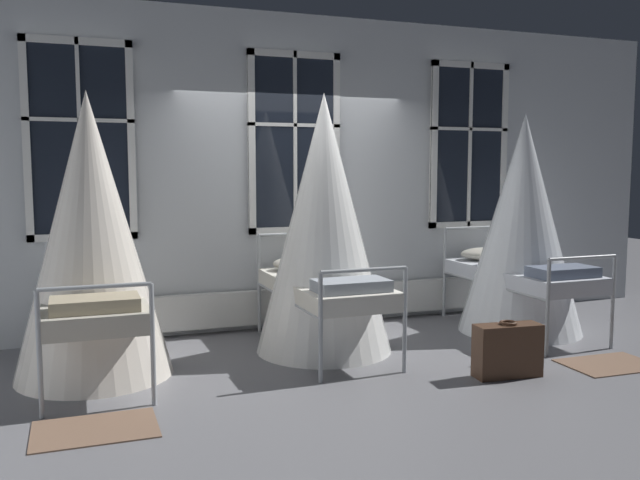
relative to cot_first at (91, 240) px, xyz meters
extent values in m
plane|color=slate|center=(2.11, 0.12, -1.13)|extent=(21.45, 21.45, 0.00)
cube|color=silver|center=(2.11, 1.18, 0.54)|extent=(9.32, 0.10, 3.35)
cube|color=black|center=(-0.04, 1.07, 0.85)|extent=(1.01, 0.02, 1.92)
cube|color=silver|center=(-0.04, 1.07, -0.07)|extent=(1.01, 0.06, 0.07)
cube|color=silver|center=(-0.04, 1.07, 1.77)|extent=(1.01, 0.06, 0.07)
cube|color=silver|center=(-0.51, 1.07, 0.85)|extent=(0.07, 0.06, 1.92)
cube|color=silver|center=(0.43, 1.07, 0.85)|extent=(0.07, 0.06, 1.92)
cube|color=silver|center=(-0.04, 1.07, 0.85)|extent=(0.04, 0.06, 1.92)
cube|color=silver|center=(-0.04, 1.07, 1.04)|extent=(1.01, 0.06, 0.04)
cube|color=black|center=(2.11, 1.07, 0.85)|extent=(1.01, 0.02, 1.92)
cube|color=silver|center=(2.11, 1.07, -0.07)|extent=(1.01, 0.06, 0.07)
cube|color=silver|center=(2.11, 1.07, 1.77)|extent=(1.01, 0.06, 0.07)
cube|color=silver|center=(1.64, 1.07, 0.85)|extent=(0.07, 0.06, 1.92)
cube|color=silver|center=(2.58, 1.07, 0.85)|extent=(0.07, 0.06, 1.92)
cube|color=silver|center=(2.11, 1.07, 0.85)|extent=(0.04, 0.06, 1.92)
cube|color=silver|center=(2.11, 1.07, 1.04)|extent=(1.01, 0.06, 0.04)
cube|color=black|center=(4.26, 1.07, 0.85)|extent=(1.01, 0.02, 1.92)
cube|color=silver|center=(4.26, 1.07, -0.07)|extent=(1.01, 0.06, 0.07)
cube|color=silver|center=(4.26, 1.07, 1.77)|extent=(1.01, 0.06, 0.07)
cube|color=silver|center=(3.79, 1.07, 0.85)|extent=(0.07, 0.06, 1.92)
cube|color=silver|center=(4.73, 1.07, 0.85)|extent=(0.07, 0.06, 1.92)
cube|color=silver|center=(4.26, 1.07, 0.85)|extent=(0.04, 0.06, 1.92)
cube|color=silver|center=(4.26, 1.07, 1.04)|extent=(1.01, 0.06, 0.04)
cube|color=silver|center=(2.11, 1.05, -0.88)|extent=(4.90, 0.10, 0.36)
cylinder|color=#9EA3A8|center=(-0.38, 0.90, -0.62)|extent=(0.04, 0.04, 1.03)
cylinder|color=#9EA3A8|center=(0.38, 0.90, -0.62)|extent=(0.04, 0.04, 1.03)
cylinder|color=#9EA3A8|center=(-0.38, -0.90, -0.69)|extent=(0.04, 0.04, 0.90)
cylinder|color=#9EA3A8|center=(0.38, -0.91, -0.69)|extent=(0.04, 0.04, 0.90)
cylinder|color=#9EA3A8|center=(-0.38, 0.00, -0.61)|extent=(0.04, 1.81, 0.03)
cylinder|color=#9EA3A8|center=(0.38, 0.00, -0.61)|extent=(0.04, 1.81, 0.03)
cylinder|color=#9EA3A8|center=(0.00, 0.90, -0.11)|extent=(0.76, 0.03, 0.03)
cylinder|color=#9EA3A8|center=(0.00, -0.91, -0.24)|extent=(0.76, 0.03, 0.03)
cube|color=#B7B2A3|center=(0.00, 0.00, -0.54)|extent=(0.78, 1.83, 0.16)
ellipsoid|color=silver|center=(0.00, 0.66, -0.39)|extent=(0.59, 0.40, 0.14)
cube|color=tan|center=(0.00, -0.65, -0.41)|extent=(0.63, 0.36, 0.10)
cone|color=silver|center=(0.00, 0.00, 0.04)|extent=(1.28, 1.28, 2.35)
cylinder|color=#9EA3A8|center=(1.67, 0.97, -0.62)|extent=(0.04, 0.04, 1.03)
cylinder|color=#9EA3A8|center=(2.43, 0.98, -0.62)|extent=(0.04, 0.04, 1.03)
cylinder|color=#9EA3A8|center=(1.70, -0.84, -0.69)|extent=(0.04, 0.04, 0.90)
cylinder|color=#9EA3A8|center=(2.46, -0.83, -0.69)|extent=(0.04, 0.04, 0.90)
cylinder|color=#9EA3A8|center=(1.69, 0.06, -0.61)|extent=(0.06, 1.81, 0.03)
cylinder|color=#9EA3A8|center=(2.45, 0.07, -0.61)|extent=(0.06, 1.81, 0.03)
cylinder|color=#9EA3A8|center=(2.05, 0.97, -0.11)|extent=(0.76, 0.04, 0.03)
cylinder|color=#9EA3A8|center=(2.08, -0.83, -0.24)|extent=(0.76, 0.04, 0.03)
cube|color=silver|center=(2.07, 0.07, -0.54)|extent=(0.80, 1.84, 0.16)
ellipsoid|color=#B7B2A3|center=(2.06, 0.73, -0.39)|extent=(0.59, 0.41, 0.14)
cube|color=#8C939E|center=(2.07, -0.57, -0.41)|extent=(0.63, 0.37, 0.10)
cone|color=white|center=(2.07, 0.07, 0.07)|extent=(1.28, 1.28, 2.41)
cylinder|color=#9EA3A8|center=(3.90, 0.97, -0.62)|extent=(0.04, 0.04, 1.03)
cylinder|color=#9EA3A8|center=(4.66, 0.97, -0.62)|extent=(0.04, 0.04, 1.03)
cylinder|color=#9EA3A8|center=(3.91, -0.84, -0.69)|extent=(0.04, 0.04, 0.90)
cylinder|color=#9EA3A8|center=(4.67, -0.83, -0.69)|extent=(0.04, 0.04, 0.90)
cylinder|color=#9EA3A8|center=(3.90, 0.07, -0.61)|extent=(0.04, 1.81, 0.03)
cylinder|color=#9EA3A8|center=(4.66, 0.07, -0.61)|extent=(0.04, 1.81, 0.03)
cylinder|color=#9EA3A8|center=(4.28, 0.97, -0.11)|extent=(0.76, 0.04, 0.03)
cylinder|color=#9EA3A8|center=(4.29, -0.84, -0.24)|extent=(0.76, 0.04, 0.03)
cube|color=silver|center=(4.28, 0.07, -0.54)|extent=(0.79, 1.83, 0.16)
ellipsoid|color=#B7B2A3|center=(4.28, 0.73, -0.39)|extent=(0.59, 0.40, 0.14)
cube|color=slate|center=(4.29, -0.58, -0.41)|extent=(0.63, 0.36, 0.10)
cone|color=white|center=(4.28, 0.07, 0.01)|extent=(1.28, 1.28, 2.28)
cube|color=brown|center=(-0.04, -1.26, -1.13)|extent=(0.80, 0.56, 0.01)
cube|color=brown|center=(4.26, -1.26, -1.13)|extent=(0.81, 0.58, 0.01)
cube|color=#472D1E|center=(3.21, -1.22, -0.91)|extent=(0.58, 0.25, 0.44)
cube|color=tan|center=(3.22, -1.12, -0.91)|extent=(0.50, 0.06, 0.03)
torus|color=#472D1E|center=(3.21, -1.22, -0.68)|extent=(0.16, 0.16, 0.02)
camera|label=1|loc=(-0.13, -5.79, 0.59)|focal=37.81mm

